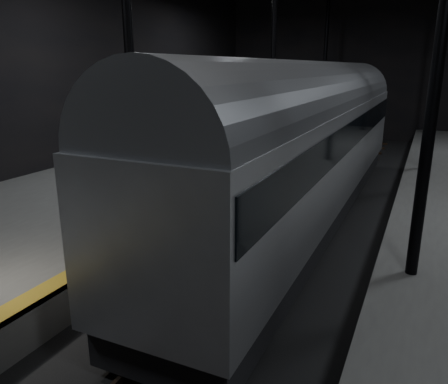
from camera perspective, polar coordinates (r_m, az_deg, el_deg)
The scene contains 6 objects.
ground at distance 15.65m, azimuth 9.48°, elevation -5.05°, with size 44.00×44.00×0.00m, color black.
platform_left at distance 18.77m, azimuth -13.02°, elevation -0.06°, with size 9.00×43.80×1.00m, color #525250.
tactile_strip at distance 16.42m, azimuth -1.32°, elevation -0.11°, with size 0.50×43.80×0.01m, color olive.
track at distance 15.63m, azimuth 9.49°, elevation -4.82°, with size 2.40×43.00×0.24m.
train at distance 16.15m, azimuth 11.35°, elevation 7.08°, with size 3.15×21.09×5.64m.
woman at distance 12.18m, azimuth -16.68°, elevation -2.29°, with size 0.65×0.42×1.77m, color tan.
Camera 1 is at (3.76, -14.13, 5.58)m, focal length 35.00 mm.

